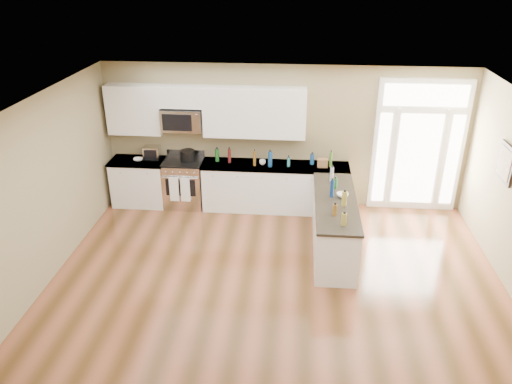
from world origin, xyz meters
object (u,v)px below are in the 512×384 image
peninsula_cabinet (334,227)px  stockpot (187,155)px  kitchen_range (184,183)px  toaster_oven (152,153)px

peninsula_cabinet → stockpot: size_ratio=8.15×
stockpot → peninsula_cabinet: bearing=-28.2°
stockpot → kitchen_range: bearing=-146.2°
stockpot → toaster_oven: toaster_oven is taller
kitchen_range → stockpot: bearing=33.8°
kitchen_range → stockpot: (0.09, 0.06, 0.58)m
peninsula_cabinet → kitchen_range: 3.24m
kitchen_range → stockpot: stockpot is taller
stockpot → toaster_oven: bearing=178.3°
kitchen_range → toaster_oven: bearing=172.6°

